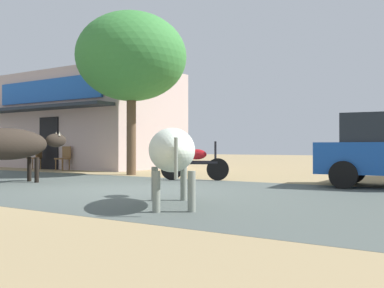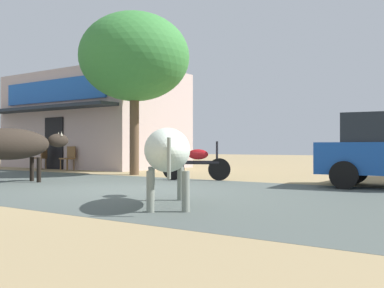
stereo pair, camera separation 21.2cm
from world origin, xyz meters
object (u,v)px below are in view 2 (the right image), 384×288
object	(u,v)px
roadside_tree	(134,58)
cafe_chair_by_doorway	(69,157)
parked_motorcycle	(197,163)
cafe_chair_near_tree	(41,156)
cow_far_dark	(167,151)
cow_near_brown	(11,144)

from	to	relation	value
roadside_tree	cafe_chair_by_doorway	world-z (taller)	roadside_tree
parked_motorcycle	cafe_chair_by_doorway	xyz separation A→B (m)	(-7.03, 1.53, 0.05)
parked_motorcycle	roadside_tree	bearing A→B (deg)	165.15
parked_motorcycle	cafe_chair_near_tree	size ratio (longest dim) A/B	1.88
parked_motorcycle	cow_far_dark	distance (m)	5.27
cow_near_brown	cafe_chair_by_doorway	bearing A→B (deg)	127.03
cow_far_dark	cafe_chair_by_doorway	size ratio (longest dim) A/B	2.54
roadside_tree	cow_far_dark	bearing A→B (deg)	-44.28
roadside_tree	cafe_chair_near_tree	distance (m)	6.45
roadside_tree	cafe_chair_near_tree	world-z (taller)	roadside_tree
cow_near_brown	cafe_chair_near_tree	world-z (taller)	cow_near_brown
parked_motorcycle	cow_near_brown	distance (m)	4.78
parked_motorcycle	cow_near_brown	size ratio (longest dim) A/B	0.66
cafe_chair_by_doorway	parked_motorcycle	bearing A→B (deg)	-12.27
cow_far_dark	cafe_chair_near_tree	bearing A→B (deg)	151.62
cow_far_dark	cafe_chair_by_doorway	distance (m)	11.37
roadside_tree	cafe_chair_near_tree	size ratio (longest dim) A/B	5.67
roadside_tree	cafe_chair_by_doorway	distance (m)	5.26
cafe_chair_by_doorway	cow_near_brown	bearing A→B (deg)	-52.97
cafe_chair_near_tree	cafe_chair_by_doorway	distance (m)	1.49
cafe_chair_near_tree	parked_motorcycle	bearing A→B (deg)	-9.17
roadside_tree	cafe_chair_by_doorway	size ratio (longest dim) A/B	5.67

